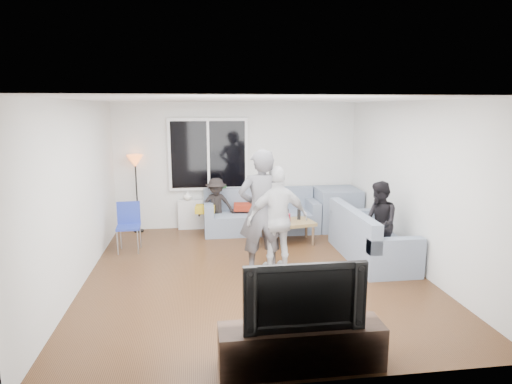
{
  "coord_description": "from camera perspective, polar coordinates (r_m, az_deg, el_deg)",
  "views": [
    {
      "loc": [
        -0.84,
        -6.27,
        2.5
      ],
      "look_at": [
        0.1,
        0.6,
        1.15
      ],
      "focal_mm": 30.65,
      "sensor_mm": 36.0,
      "label": 1
    }
  ],
  "objects": [
    {
      "name": "window_mullion",
      "position": [
        8.96,
        -6.24,
        4.87
      ],
      "size": [
        0.05,
        0.03,
        1.35
      ],
      "primitive_type": "cube",
      "color": "white",
      "rests_on": "window_frame"
    },
    {
      "name": "sofa_back_section",
      "position": [
        8.88,
        0.67,
        -2.5
      ],
      "size": [
        2.3,
        0.85,
        0.85
      ],
      "primitive_type": null,
      "color": "slate",
      "rests_on": "floor"
    },
    {
      "name": "wall_left",
      "position": [
        6.6,
        -22.39,
        -0.3
      ],
      "size": [
        0.04,
        5.5,
        2.6
      ],
      "primitive_type": "cube",
      "color": "silver",
      "rests_on": "ground"
    },
    {
      "name": "cushion_red",
      "position": [
        8.87,
        -1.73,
        -1.95
      ],
      "size": [
        0.39,
        0.34,
        0.13
      ],
      "primitive_type": "cube",
      "rotation": [
        0.0,
        0.0,
        -0.1
      ],
      "color": "maroon",
      "rests_on": "sofa_back_section"
    },
    {
      "name": "bottle_e",
      "position": [
        8.34,
        5.63,
        -2.92
      ],
      "size": [
        0.07,
        0.07,
        0.2
      ],
      "primitive_type": "cylinder",
      "color": "black",
      "rests_on": "coffee_table"
    },
    {
      "name": "cushion_yellow",
      "position": [
        8.75,
        -6.64,
        -2.21
      ],
      "size": [
        0.41,
        0.36,
        0.14
      ],
      "primitive_type": "cube",
      "rotation": [
        0.0,
        0.0,
        -0.11
      ],
      "color": "gold",
      "rests_on": "sofa_back_section"
    },
    {
      "name": "tv_console",
      "position": [
        4.51,
        5.92,
        -19.42
      ],
      "size": [
        1.6,
        0.4,
        0.44
      ],
      "primitive_type": "cube",
      "color": "#37231B",
      "rests_on": "floor"
    },
    {
      "name": "floor",
      "position": [
        6.81,
        -0.15,
        -10.7
      ],
      "size": [
        5.0,
        5.5,
        0.04
      ],
      "primitive_type": "cube",
      "color": "#56351C",
      "rests_on": "ground"
    },
    {
      "name": "spectator_right",
      "position": [
        7.26,
        15.72,
        -3.95
      ],
      "size": [
        0.58,
        0.71,
        1.35
      ],
      "primitive_type": "imported",
      "rotation": [
        0.0,
        0.0,
        -1.68
      ],
      "color": "black",
      "rests_on": "floor"
    },
    {
      "name": "window_frame",
      "position": [
        9.01,
        -6.24,
        4.9
      ],
      "size": [
        1.62,
        0.06,
        1.47
      ],
      "primitive_type": "cube",
      "color": "white",
      "rests_on": "wall_back"
    },
    {
      "name": "sofa_right_section",
      "position": [
        7.56,
        14.83,
        -5.29
      ],
      "size": [
        2.0,
        0.85,
        0.85
      ],
      "primitive_type": null,
      "rotation": [
        0.0,
        0.0,
        1.57
      ],
      "color": "slate",
      "rests_on": "floor"
    },
    {
      "name": "bottle_a",
      "position": [
        8.18,
        1.53,
        -3.13
      ],
      "size": [
        0.07,
        0.07,
        0.2
      ],
      "primitive_type": "cylinder",
      "color": "#C7500B",
      "rests_on": "coffee_table"
    },
    {
      "name": "ceiling",
      "position": [
        6.33,
        -0.16,
        12.11
      ],
      "size": [
        5.0,
        5.5,
        0.04
      ],
      "primitive_type": "cube",
      "color": "white",
      "rests_on": "ground"
    },
    {
      "name": "spectator_back",
      "position": [
        8.79,
        -5.2,
        -1.77
      ],
      "size": [
        0.73,
        0.42,
        1.12
      ],
      "primitive_type": "imported",
      "rotation": [
        0.0,
        0.0,
        -0.0
      ],
      "color": "black",
      "rests_on": "floor"
    },
    {
      "name": "player_left",
      "position": [
        6.61,
        0.65,
        -2.56
      ],
      "size": [
        0.72,
        0.49,
        1.9
      ],
      "primitive_type": "imported",
      "rotation": [
        0.0,
        0.0,
        3.2
      ],
      "color": "#4B4B50",
      "rests_on": "floor"
    },
    {
      "name": "wall_right",
      "position": [
        7.21,
        20.1,
        0.77
      ],
      "size": [
        0.04,
        5.5,
        2.6
      ],
      "primitive_type": "cube",
      "color": "silver",
      "rests_on": "ground"
    },
    {
      "name": "television",
      "position": [
        4.25,
        6.07,
        -12.98
      ],
      "size": [
        1.16,
        0.15,
        0.67
      ],
      "primitive_type": "imported",
      "color": "black",
      "rests_on": "tv_console"
    },
    {
      "name": "side_chair",
      "position": [
        7.97,
        -16.29,
        -4.49
      ],
      "size": [
        0.43,
        0.43,
        0.86
      ],
      "primitive_type": null,
      "rotation": [
        0.0,
        0.0,
        0.06
      ],
      "color": "#23359B",
      "rests_on": "floor"
    },
    {
      "name": "bottle_c",
      "position": [
        8.34,
        4.05,
        -2.9
      ],
      "size": [
        0.07,
        0.07,
        0.2
      ],
      "primitive_type": "cylinder",
      "color": "black",
      "rests_on": "coffee_table"
    },
    {
      "name": "pitcher",
      "position": [
        8.09,
        3.92,
        -3.44
      ],
      "size": [
        0.17,
        0.17,
        0.17
      ],
      "primitive_type": "cylinder",
      "color": "maroon",
      "rests_on": "coffee_table"
    },
    {
      "name": "window_glass",
      "position": [
        8.97,
        -6.24,
        4.87
      ],
      "size": [
        1.5,
        0.02,
        1.35
      ],
      "primitive_type": "cube",
      "color": "black",
      "rests_on": "window_frame"
    },
    {
      "name": "wall_front",
      "position": [
        3.79,
        5.46,
        -7.46
      ],
      "size": [
        5.0,
        0.04,
        2.6
      ],
      "primitive_type": "cube",
      "color": "silver",
      "rests_on": "ground"
    },
    {
      "name": "radiator",
      "position": [
        9.19,
        -6.08,
        -2.84
      ],
      "size": [
        1.3,
        0.12,
        0.62
      ],
      "primitive_type": "cube",
      "color": "silver",
      "rests_on": "floor"
    },
    {
      "name": "potted_plant",
      "position": [
        9.07,
        -4.39,
        0.05
      ],
      "size": [
        0.2,
        0.17,
        0.32
      ],
      "primitive_type": "imported",
      "rotation": [
        0.0,
        0.0,
        -0.15
      ],
      "color": "#245B27",
      "rests_on": "radiator"
    },
    {
      "name": "bottle_b",
      "position": [
        7.98,
        2.87,
        -3.48
      ],
      "size": [
        0.08,
        0.08,
        0.21
      ],
      "primitive_type": "cylinder",
      "color": "#1B941B",
      "rests_on": "coffee_table"
    },
    {
      "name": "vase",
      "position": [
        9.07,
        -8.91,
        -0.49
      ],
      "size": [
        0.2,
        0.2,
        0.18
      ],
      "primitive_type": "imported",
      "rotation": [
        0.0,
        0.0,
        -0.15
      ],
      "color": "white",
      "rests_on": "radiator"
    },
    {
      "name": "wall_back",
      "position": [
        9.16,
        -2.47,
        3.48
      ],
      "size": [
        5.0,
        0.04,
        2.6
      ],
      "primitive_type": "cube",
      "color": "silver",
      "rests_on": "ground"
    },
    {
      "name": "floor_lamp",
      "position": [
        9.1,
        -15.29,
        -0.27
      ],
      "size": [
        0.32,
        0.32,
        1.56
      ],
      "primitive_type": null,
      "color": "orange",
      "rests_on": "floor"
    },
    {
      "name": "player_right",
      "position": [
        6.65,
        2.86,
        -3.62
      ],
      "size": [
        1.01,
        0.53,
        1.64
      ],
      "primitive_type": "imported",
      "rotation": [
        0.0,
        0.0,
        3.28
      ],
      "color": "silver",
      "rests_on": "floor"
    },
    {
      "name": "coffee_table",
      "position": [
        8.22,
        3.63,
        -5.25
      ],
      "size": [
        1.19,
        0.8,
        0.4
      ],
      "primitive_type": "cube",
      "rotation": [
        0.0,
        0.0,
        0.19
      ],
      "color": "olive",
      "rests_on": "floor"
    },
    {
      "name": "sofa_corner",
      "position": [
        9.24,
        10.5,
        -2.15
      ],
      "size": [
        0.85,
        0.85,
        0.85
      ],
      "primitive_type": "cube",
      "color": "slate",
      "rests_on": "floor"
    }
  ]
}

